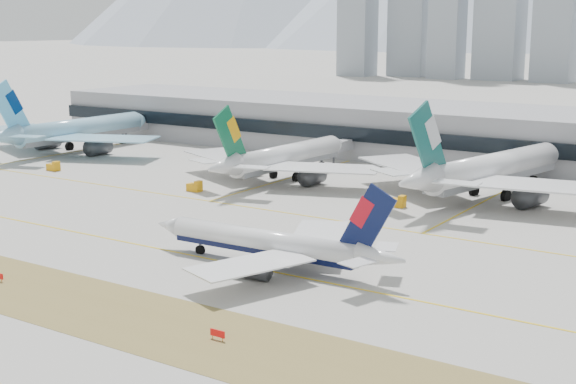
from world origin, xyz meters
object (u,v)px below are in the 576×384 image
Objects in this scene: widebody_cathay at (488,171)px; terminal at (460,133)px; taxiing_airliner at (273,244)px; widebody_korean at (75,131)px; widebody_eva at (282,158)px.

terminal is at bearing 40.14° from widebody_cathay.
terminal is (-14.64, 117.74, 3.68)m from taxiing_airliner.
widebody_cathay reaches higher than terminal.
widebody_korean reaches higher than taxiing_airliner.
widebody_korean reaches higher than terminal.
widebody_eva is (79.03, -3.57, -0.77)m from widebody_korean.
widebody_cathay reaches higher than widebody_korean.
widebody_eva is 0.89× the size of widebody_cathay.
taxiing_airliner is 0.72× the size of widebody_cathay.
widebody_korean is 1.14× the size of widebody_eva.
widebody_eva is 51.18m from widebody_cathay.
widebody_korean is 1.01× the size of widebody_cathay.
widebody_eva is at bearing -114.34° from terminal.
terminal is (104.06, 51.77, 1.18)m from widebody_korean.
widebody_korean is (-118.70, 65.97, 2.50)m from taxiing_airliner.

